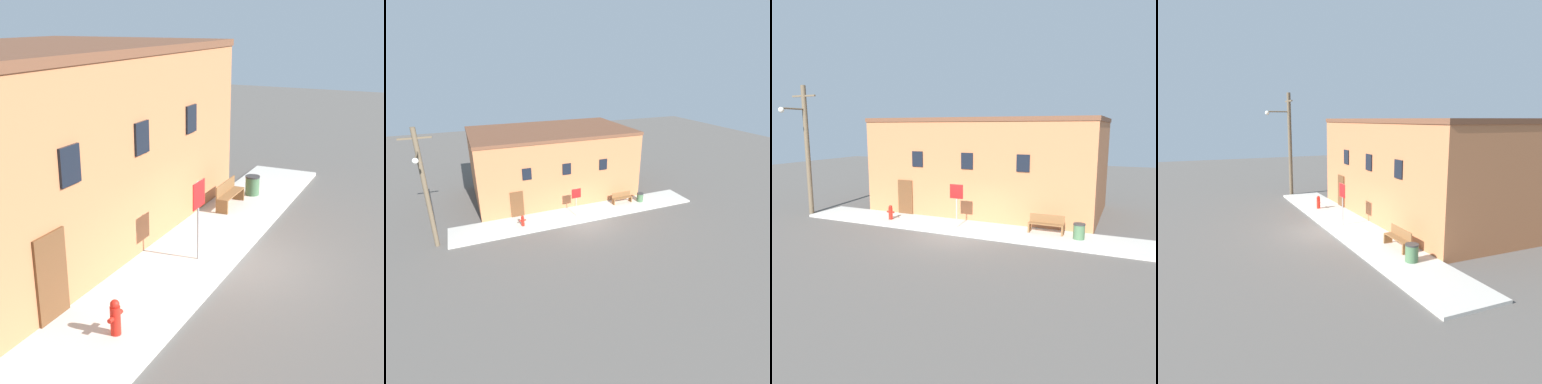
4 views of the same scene
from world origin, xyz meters
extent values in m
plane|color=#56514C|center=(0.00, 0.00, 0.00)|extent=(80.00, 80.00, 0.00)
cube|color=#BCB7AD|center=(0.00, 1.36, 0.07)|extent=(19.67, 2.72, 0.14)
cube|color=#B26B42|center=(-0.59, 6.82, 2.83)|extent=(13.66, 8.18, 5.66)
cube|color=brown|center=(-0.59, 6.82, 5.78)|extent=(13.76, 8.28, 0.24)
cube|color=black|center=(-3.78, 2.69, 3.51)|extent=(0.70, 0.08, 0.90)
cube|color=black|center=(-0.59, 2.69, 3.51)|extent=(0.70, 0.08, 0.90)
cube|color=black|center=(2.59, 2.69, 3.51)|extent=(0.70, 0.08, 0.90)
cube|color=brown|center=(-4.69, 2.69, 1.10)|extent=(1.00, 0.08, 2.20)
cylinder|color=red|center=(-4.66, 1.07, 0.47)|extent=(0.23, 0.23, 0.67)
sphere|color=red|center=(-4.66, 1.07, 0.86)|extent=(0.21, 0.21, 0.21)
cylinder|color=red|center=(-4.84, 1.07, 0.57)|extent=(0.13, 0.10, 0.10)
cylinder|color=red|center=(-4.49, 1.07, 0.57)|extent=(0.13, 0.10, 0.10)
cylinder|color=gray|center=(-0.46, 1.04, 1.28)|extent=(0.06, 0.06, 2.30)
cube|color=red|center=(-0.46, 1.02, 2.06)|extent=(0.75, 0.02, 0.75)
cube|color=brown|center=(3.25, 1.82, 0.37)|extent=(0.08, 0.44, 0.46)
cube|color=brown|center=(4.90, 1.82, 0.37)|extent=(0.08, 0.44, 0.46)
cube|color=brown|center=(4.07, 1.82, 0.62)|extent=(1.73, 0.44, 0.04)
cube|color=brown|center=(4.07, 2.02, 0.85)|extent=(1.73, 0.04, 0.41)
cylinder|color=#426642|center=(5.69, 1.55, 0.48)|extent=(0.53, 0.53, 0.69)
cylinder|color=#2D2D2D|center=(5.69, 1.55, 0.85)|extent=(0.56, 0.56, 0.06)
cylinder|color=brown|center=(-10.47, 0.80, 3.91)|extent=(0.29, 0.29, 7.82)
cylinder|color=brown|center=(-10.47, -0.02, 6.41)|extent=(0.10, 1.66, 0.10)
sphere|color=silver|center=(-10.47, -0.85, 6.31)|extent=(0.32, 0.32, 0.32)
cube|color=brown|center=(-10.47, 0.80, 7.20)|extent=(1.80, 0.10, 0.10)
camera|label=1|loc=(-13.04, -4.67, 6.64)|focal=50.00mm
camera|label=2|loc=(-8.18, -18.36, 11.01)|focal=28.00mm
camera|label=3|loc=(7.77, -16.21, 5.33)|focal=35.00mm
camera|label=4|loc=(17.95, -6.55, 5.86)|focal=35.00mm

